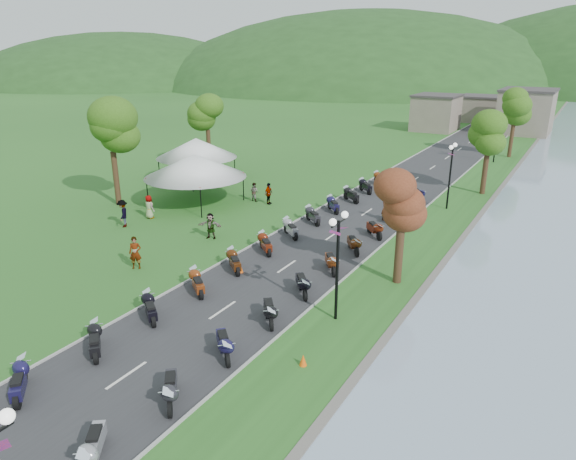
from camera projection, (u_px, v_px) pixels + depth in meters
The scene contains 12 objects.
road at pixel (394, 194), 43.94m from camera, with size 7.00×120.00×0.02m, color #303032.
hills_backdrop at pixel (554, 85), 173.81m from camera, with size 360.00×120.00×76.00m, color #285621, non-canonical shape.
far_building at pixel (480, 111), 80.59m from camera, with size 18.00×16.00×5.00m, color gray.
moto_row_left at pixel (216, 272), 27.35m from camera, with size 2.60×50.32×1.10m, color #331411, non-canonical shape.
moto_row_right at pixel (303, 284), 25.93m from camera, with size 2.60×41.49×1.10m, color #331411, non-canonical shape.
vendor_tent_main at pixel (196, 179), 40.64m from camera, with size 5.37×5.37×4.00m, color white, non-canonical shape.
vendor_tent_side at pixel (197, 160), 47.82m from camera, with size 4.96×4.96×4.00m, color white, non-canonical shape.
tree_park_left at pixel (112, 144), 39.44m from camera, with size 3.48×3.48×9.65m, color #3E721A, non-canonical shape.
tree_lakeside at pixel (401, 222), 26.28m from camera, with size 2.46×2.46×6.84m, color #3E721A, non-canonical shape.
pedestrian_a at pixel (137, 268), 29.14m from camera, with size 0.69×0.51×1.90m, color slate.
pedestrian_b at pixel (254, 201), 42.03m from camera, with size 0.74×0.41×1.53m, color slate.
pedestrian_c at pixel (124, 227), 35.93m from camera, with size 1.25×0.52×1.94m, color slate.
Camera 1 is at (13.75, -1.16, 11.81)m, focal length 32.00 mm.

